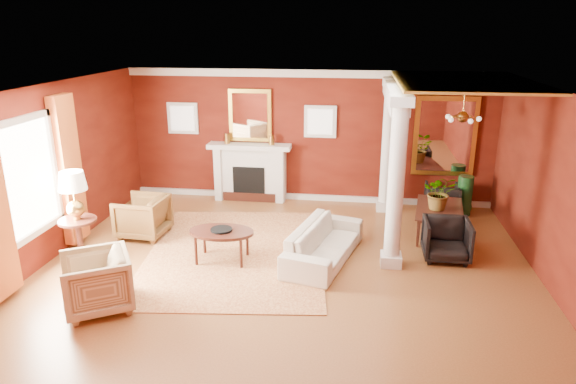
# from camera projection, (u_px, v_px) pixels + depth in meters

# --- Properties ---
(ground) EXTENTS (8.00, 8.00, 0.00)m
(ground) POSITION_uv_depth(u_px,v_px,m) (287.00, 267.00, 8.46)
(ground) COLOR brown
(ground) RESTS_ON ground
(room_shell) EXTENTS (8.04, 7.04, 2.92)m
(room_shell) POSITION_uv_depth(u_px,v_px,m) (287.00, 147.00, 7.83)
(room_shell) COLOR #621A0D
(room_shell) RESTS_ON ground
(fireplace) EXTENTS (1.85, 0.42, 1.29)m
(fireplace) POSITION_uv_depth(u_px,v_px,m) (250.00, 172.00, 11.55)
(fireplace) COLOR silver
(fireplace) RESTS_ON ground
(overmantel_mirror) EXTENTS (0.95, 0.07, 1.15)m
(overmantel_mirror) POSITION_uv_depth(u_px,v_px,m) (250.00, 115.00, 11.29)
(overmantel_mirror) COLOR gold
(overmantel_mirror) RESTS_ON fireplace
(flank_window_left) EXTENTS (0.70, 0.07, 0.70)m
(flank_window_left) POSITION_uv_depth(u_px,v_px,m) (183.00, 118.00, 11.53)
(flank_window_left) COLOR silver
(flank_window_left) RESTS_ON room_shell
(flank_window_right) EXTENTS (0.70, 0.07, 0.70)m
(flank_window_right) POSITION_uv_depth(u_px,v_px,m) (320.00, 122.00, 11.13)
(flank_window_right) COLOR silver
(flank_window_right) RESTS_ON room_shell
(left_window) EXTENTS (0.21, 2.55, 2.60)m
(left_window) POSITION_uv_depth(u_px,v_px,m) (33.00, 186.00, 7.96)
(left_window) COLOR white
(left_window) RESTS_ON room_shell
(column_front) EXTENTS (0.36, 0.36, 2.80)m
(column_front) POSITION_uv_depth(u_px,v_px,m) (396.00, 183.00, 8.08)
(column_front) COLOR silver
(column_front) RESTS_ON ground
(column_back) EXTENTS (0.36, 0.36, 2.80)m
(column_back) POSITION_uv_depth(u_px,v_px,m) (388.00, 145.00, 10.62)
(column_back) COLOR silver
(column_back) RESTS_ON ground
(header_beam) EXTENTS (0.30, 3.20, 0.32)m
(header_beam) POSITION_uv_depth(u_px,v_px,m) (395.00, 94.00, 9.21)
(header_beam) COLOR silver
(header_beam) RESTS_ON column_front
(amber_ceiling) EXTENTS (2.30, 3.40, 0.04)m
(amber_ceiling) POSITION_uv_depth(u_px,v_px,m) (464.00, 81.00, 8.84)
(amber_ceiling) COLOR gold
(amber_ceiling) RESTS_ON room_shell
(dining_mirror) EXTENTS (1.30, 0.07, 1.70)m
(dining_mirror) POSITION_uv_depth(u_px,v_px,m) (445.00, 136.00, 10.85)
(dining_mirror) COLOR gold
(dining_mirror) RESTS_ON room_shell
(chandelier) EXTENTS (0.60, 0.62, 0.75)m
(chandelier) POSITION_uv_depth(u_px,v_px,m) (463.00, 117.00, 9.08)
(chandelier) COLOR #A97E35
(chandelier) RESTS_ON room_shell
(crown_trim) EXTENTS (8.00, 0.08, 0.16)m
(crown_trim) POSITION_uv_depth(u_px,v_px,m) (309.00, 73.00, 10.84)
(crown_trim) COLOR silver
(crown_trim) RESTS_ON room_shell
(base_trim) EXTENTS (8.00, 0.08, 0.12)m
(base_trim) POSITION_uv_depth(u_px,v_px,m) (308.00, 197.00, 11.70)
(base_trim) COLOR silver
(base_trim) RESTS_ON ground
(rug) EXTENTS (3.43, 4.32, 0.02)m
(rug) POSITION_uv_depth(u_px,v_px,m) (236.00, 253.00, 8.97)
(rug) COLOR maroon
(rug) RESTS_ON ground
(sofa) EXTENTS (1.11, 2.17, 0.82)m
(sofa) POSITION_uv_depth(u_px,v_px,m) (324.00, 237.00, 8.61)
(sofa) COLOR beige
(sofa) RESTS_ON ground
(armchair_leopard) EXTENTS (0.83, 0.88, 0.86)m
(armchair_leopard) POSITION_uv_depth(u_px,v_px,m) (142.00, 215.00, 9.57)
(armchair_leopard) COLOR black
(armchair_leopard) RESTS_ON ground
(armchair_stripe) EXTENTS (1.16, 1.18, 0.90)m
(armchair_stripe) POSITION_uv_depth(u_px,v_px,m) (96.00, 280.00, 7.08)
(armchair_stripe) COLOR tan
(armchair_stripe) RESTS_ON ground
(coffee_table) EXTENTS (1.08, 1.08, 0.55)m
(coffee_table) POSITION_uv_depth(u_px,v_px,m) (222.00, 233.00, 8.53)
(coffee_table) COLOR black
(coffee_table) RESTS_ON ground
(coffee_book) EXTENTS (0.14, 0.09, 0.21)m
(coffee_book) POSITION_uv_depth(u_px,v_px,m) (219.00, 226.00, 8.43)
(coffee_book) COLOR black
(coffee_book) RESTS_ON coffee_table
(side_table) EXTENTS (0.62, 0.62, 1.55)m
(side_table) POSITION_uv_depth(u_px,v_px,m) (75.00, 201.00, 8.43)
(side_table) COLOR black
(side_table) RESTS_ON ground
(dining_table) EXTENTS (0.74, 1.57, 0.84)m
(dining_table) POSITION_uv_depth(u_px,v_px,m) (441.00, 214.00, 9.62)
(dining_table) COLOR black
(dining_table) RESTS_ON ground
(dining_chair_near) EXTENTS (0.75, 0.70, 0.77)m
(dining_chair_near) POSITION_uv_depth(u_px,v_px,m) (447.00, 238.00, 8.64)
(dining_chair_near) COLOR black
(dining_chair_near) RESTS_ON ground
(dining_chair_far) EXTENTS (0.69, 0.64, 0.69)m
(dining_chair_far) POSITION_uv_depth(u_px,v_px,m) (442.00, 197.00, 10.80)
(dining_chair_far) COLOR black
(dining_chair_far) RESTS_ON ground
(green_urn) EXTENTS (0.35, 0.35, 0.84)m
(green_urn) POSITION_uv_depth(u_px,v_px,m) (464.00, 199.00, 10.71)
(green_urn) COLOR #133D18
(green_urn) RESTS_ON ground
(potted_plant) EXTENTS (0.62, 0.69, 0.52)m
(potted_plant) POSITION_uv_depth(u_px,v_px,m) (441.00, 180.00, 9.37)
(potted_plant) COLOR #26591E
(potted_plant) RESTS_ON dining_table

